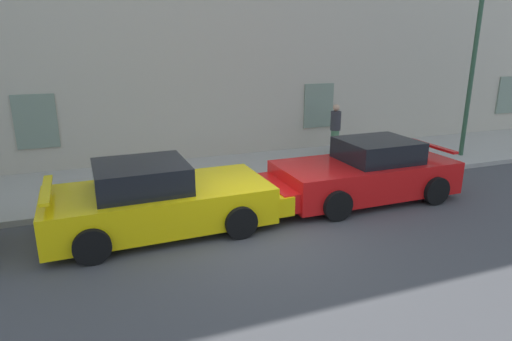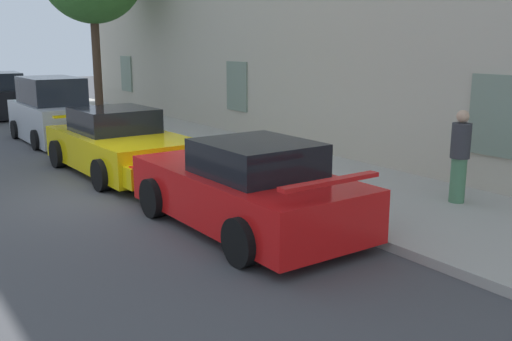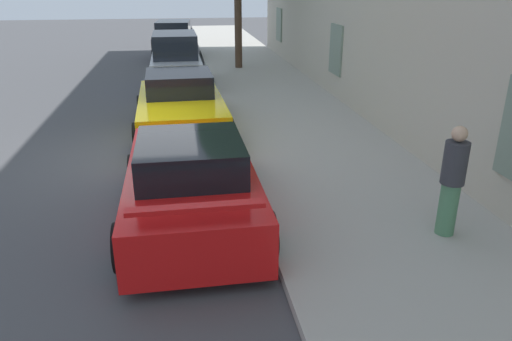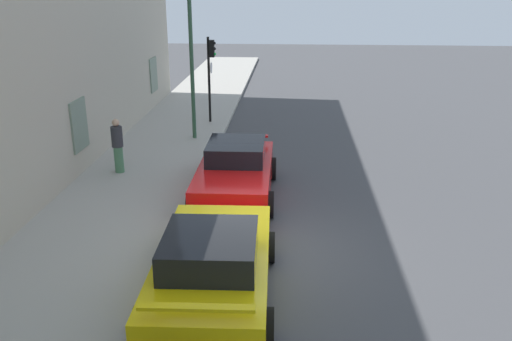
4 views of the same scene
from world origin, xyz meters
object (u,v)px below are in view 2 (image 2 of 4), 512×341
object	(u,v)px
sportscar_red_lead	(124,147)
hatchback_distant	(53,113)
sportscar_yellow_flank	(240,188)
hatchback_parked	(0,97)
pedestrian_admiring	(460,156)

from	to	relation	value
sportscar_red_lead	hatchback_distant	distance (m)	5.31
sportscar_red_lead	sportscar_yellow_flank	bearing A→B (deg)	1.18
sportscar_yellow_flank	hatchback_parked	xyz separation A→B (m)	(-17.15, -0.26, 0.16)
sportscar_yellow_flank	pedestrian_admiring	xyz separation A→B (m)	(1.47, 3.66, 0.36)
sportscar_red_lead	hatchback_distant	world-z (taller)	hatchback_distant
hatchback_parked	pedestrian_admiring	bearing A→B (deg)	11.89
hatchback_parked	hatchback_distant	distance (m)	7.17
sportscar_yellow_flank	hatchback_distant	bearing A→B (deg)	-178.90
hatchback_distant	sportscar_red_lead	bearing A→B (deg)	1.03
sportscar_yellow_flank	hatchback_distant	world-z (taller)	hatchback_distant
sportscar_yellow_flank	pedestrian_admiring	world-z (taller)	pedestrian_admiring
sportscar_red_lead	pedestrian_admiring	size ratio (longest dim) A/B	2.97
hatchback_distant	pedestrian_admiring	bearing A→B (deg)	18.59
sportscar_yellow_flank	sportscar_red_lead	bearing A→B (deg)	-178.82
sportscar_yellow_flank	hatchback_parked	bearing A→B (deg)	-179.13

